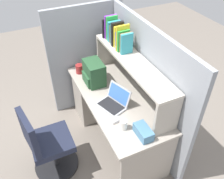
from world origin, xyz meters
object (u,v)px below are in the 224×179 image
object	(u,v)px
tissue_box	(143,132)
office_chair	(48,147)
paper_cup	(123,125)
backpack	(94,73)
laptop	(114,101)
snack_canister	(79,69)
computer_mouse	(116,120)

from	to	relation	value
tissue_box	office_chair	size ratio (longest dim) A/B	0.24
paper_cup	tissue_box	size ratio (longest dim) A/B	0.50
backpack	paper_cup	distance (m)	0.85
office_chair	paper_cup	bearing A→B (deg)	-126.60
paper_cup	office_chair	xyz separation A→B (m)	(-0.37, -0.74, -0.39)
tissue_box	office_chair	bearing A→B (deg)	-121.24
tissue_box	office_chair	world-z (taller)	office_chair
laptop	snack_canister	world-z (taller)	laptop
backpack	computer_mouse	world-z (taller)	backpack
laptop	computer_mouse	world-z (taller)	laptop
backpack	tissue_box	world-z (taller)	backpack
office_chair	snack_canister	bearing A→B (deg)	-51.35
laptop	computer_mouse	distance (m)	0.26
snack_canister	office_chair	xyz separation A→B (m)	(0.75, -0.66, -0.40)
paper_cup	office_chair	bearing A→B (deg)	-116.73
backpack	snack_canister	bearing A→B (deg)	-161.15
computer_mouse	snack_canister	world-z (taller)	snack_canister
laptop	paper_cup	xyz separation A→B (m)	(0.36, -0.07, 0.00)
laptop	tissue_box	size ratio (longest dim) A/B	1.73
tissue_box	snack_canister	bearing A→B (deg)	-170.41
backpack	office_chair	bearing A→B (deg)	-58.36
snack_canister	office_chair	distance (m)	1.08
backpack	computer_mouse	distance (m)	0.73
laptop	office_chair	bearing A→B (deg)	-91.16
computer_mouse	backpack	bearing A→B (deg)	169.19
laptop	backpack	size ratio (longest dim) A/B	1.27
laptop	snack_canister	distance (m)	0.78
laptop	snack_canister	xyz separation A→B (m)	(-0.77, -0.15, 0.01)
paper_cup	tissue_box	distance (m)	0.21
computer_mouse	tissue_box	bearing A→B (deg)	22.69
paper_cup	snack_canister	bearing A→B (deg)	-175.99
backpack	tissue_box	distance (m)	1.01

